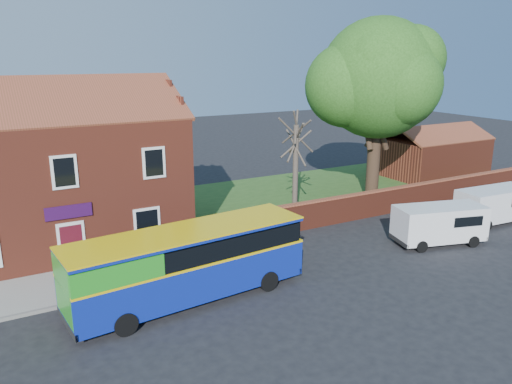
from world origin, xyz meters
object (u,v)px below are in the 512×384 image
bus (182,263)px  van_far (495,204)px  van_near (440,223)px  large_tree (377,82)px

bus → van_far: bus is taller
bus → van_near: bus is taller
large_tree → van_near: bearing=-108.5°
van_near → van_far: bearing=23.8°
van_near → bus: bearing=-166.5°
bus → van_near: size_ratio=1.99×
bus → large_tree: size_ratio=0.82×
van_far → large_tree: size_ratio=0.40×
bus → van_near: 13.94m
van_far → large_tree: (-2.68, 7.62, 6.66)m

